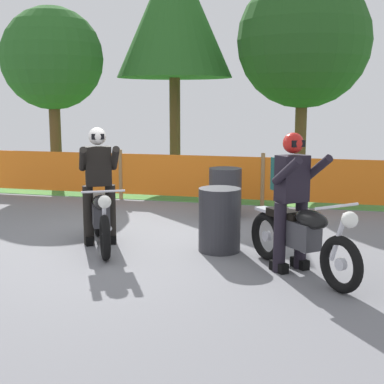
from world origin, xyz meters
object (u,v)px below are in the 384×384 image
object	(u,v)px
rider_lead	(291,194)
motorcycle_lead	(301,237)
motorcycle_trailing	(101,217)
spare_drum	(220,220)
oil_drum	(225,193)
rider_trailing	(99,179)

from	to	relation	value
rider_lead	motorcycle_lead	bearing A→B (deg)	0.51
motorcycle_trailing	spare_drum	world-z (taller)	motorcycle_trailing
motorcycle_lead	motorcycle_trailing	world-z (taller)	motorcycle_lead
rider_lead	oil_drum	distance (m)	3.16
rider_trailing	oil_drum	bearing A→B (deg)	119.22
motorcycle_lead	rider_trailing	distance (m)	3.04
rider_lead	rider_trailing	xyz separation A→B (m)	(-2.77, 0.56, 0.00)
rider_trailing	oil_drum	xyz separation A→B (m)	(1.42, 2.25, -0.51)
rider_trailing	oil_drum	distance (m)	2.71
rider_lead	spare_drum	world-z (taller)	rider_lead
oil_drum	rider_lead	bearing A→B (deg)	-64.27
motorcycle_lead	motorcycle_trailing	size ratio (longest dim) A/B	0.90
motorcycle_lead	rider_trailing	bearing A→B (deg)	-145.73
rider_trailing	spare_drum	bearing A→B (deg)	63.23
motorcycle_trailing	rider_trailing	bearing A→B (deg)	-179.49
motorcycle_lead	spare_drum	size ratio (longest dim) A/B	1.79
oil_drum	spare_drum	size ratio (longest dim) A/B	1.00
motorcycle_trailing	oil_drum	distance (m)	2.76
rider_trailing	spare_drum	size ratio (longest dim) A/B	1.92
motorcycle_lead	rider_trailing	world-z (taller)	rider_trailing
motorcycle_trailing	rider_lead	bearing A→B (deg)	53.43
rider_trailing	motorcycle_lead	bearing A→B (deg)	47.56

